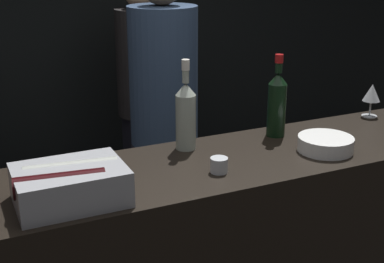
# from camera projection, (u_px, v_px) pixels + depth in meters

# --- Properties ---
(wall_back_chalkboard) EXTENTS (6.40, 0.06, 2.80)m
(wall_back_chalkboard) POSITION_uv_depth(u_px,v_px,m) (62.00, 5.00, 3.67)
(wall_back_chalkboard) COLOR black
(wall_back_chalkboard) RESTS_ON ground_plane
(ice_bin_with_bottles) EXTENTS (0.34, 0.25, 0.12)m
(ice_bin_with_bottles) POSITION_uv_depth(u_px,v_px,m) (69.00, 183.00, 1.65)
(ice_bin_with_bottles) COLOR #9EA0A5
(ice_bin_with_bottles) RESTS_ON bar_counter
(bowl_white) EXTENTS (0.22, 0.22, 0.06)m
(bowl_white) POSITION_uv_depth(u_px,v_px,m) (325.00, 143.00, 2.08)
(bowl_white) COLOR white
(bowl_white) RESTS_ON bar_counter
(wine_glass) EXTENTS (0.08, 0.08, 0.16)m
(wine_glass) POSITION_uv_depth(u_px,v_px,m) (372.00, 94.00, 2.48)
(wine_glass) COLOR silver
(wine_glass) RESTS_ON bar_counter
(candle_votive) EXTENTS (0.06, 0.06, 0.05)m
(candle_votive) POSITION_uv_depth(u_px,v_px,m) (219.00, 165.00, 1.88)
(candle_votive) COLOR silver
(candle_votive) RESTS_ON bar_counter
(red_wine_bottle_burgundy) EXTENTS (0.08, 0.08, 0.35)m
(red_wine_bottle_burgundy) POSITION_uv_depth(u_px,v_px,m) (277.00, 102.00, 2.21)
(red_wine_bottle_burgundy) COLOR black
(red_wine_bottle_burgundy) RESTS_ON bar_counter
(white_wine_bottle) EXTENTS (0.08, 0.08, 0.36)m
(white_wine_bottle) POSITION_uv_depth(u_px,v_px,m) (186.00, 114.00, 2.07)
(white_wine_bottle) COLOR #9EA899
(white_wine_bottle) RESTS_ON bar_counter
(person_in_hoodie) EXTENTS (0.36, 0.36, 1.71)m
(person_in_hoodie) POSITION_uv_depth(u_px,v_px,m) (164.00, 111.00, 2.83)
(person_in_hoodie) COLOR black
(person_in_hoodie) RESTS_ON ground_plane
(person_grey_polo) EXTENTS (0.34, 0.34, 1.62)m
(person_grey_polo) POSITION_uv_depth(u_px,v_px,m) (144.00, 88.00, 3.48)
(person_grey_polo) COLOR black
(person_grey_polo) RESTS_ON ground_plane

